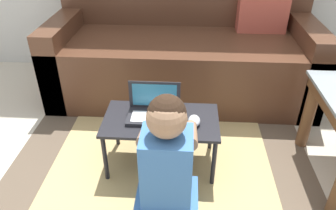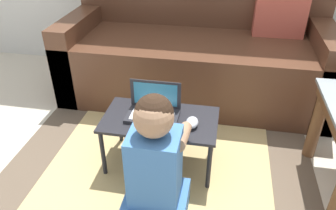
{
  "view_description": "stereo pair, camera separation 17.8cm",
  "coord_description": "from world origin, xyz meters",
  "px_view_note": "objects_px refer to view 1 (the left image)",
  "views": [
    {
      "loc": [
        0.06,
        -1.2,
        1.33
      ],
      "look_at": [
        -0.04,
        0.3,
        0.38
      ],
      "focal_mm": 35.0,
      "sensor_mm": 36.0,
      "label": 1
    },
    {
      "loc": [
        0.24,
        -1.18,
        1.33
      ],
      "look_at": [
        -0.04,
        0.3,
        0.38
      ],
      "focal_mm": 35.0,
      "sensor_mm": 36.0,
      "label": 2
    }
  ],
  "objects_px": {
    "couch": "(184,53)",
    "person_seated": "(167,170)",
    "laptop_desk": "(161,124)",
    "laptop": "(154,112)",
    "computer_mouse": "(194,121)"
  },
  "relations": [
    {
      "from": "laptop",
      "to": "computer_mouse",
      "type": "xyz_separation_m",
      "value": [
        0.22,
        -0.06,
        -0.01
      ]
    },
    {
      "from": "couch",
      "to": "computer_mouse",
      "type": "xyz_separation_m",
      "value": [
        0.08,
        -0.94,
        0.02
      ]
    },
    {
      "from": "couch",
      "to": "person_seated",
      "type": "bearing_deg",
      "value": -91.82
    },
    {
      "from": "computer_mouse",
      "to": "person_seated",
      "type": "xyz_separation_m",
      "value": [
        -0.12,
        -0.35,
        -0.03
      ]
    },
    {
      "from": "person_seated",
      "to": "laptop_desk",
      "type": "bearing_deg",
      "value": 98.65
    },
    {
      "from": "couch",
      "to": "laptop_desk",
      "type": "bearing_deg",
      "value": -96.28
    },
    {
      "from": "couch",
      "to": "laptop_desk",
      "type": "distance_m",
      "value": 0.91
    },
    {
      "from": "couch",
      "to": "person_seated",
      "type": "distance_m",
      "value": 1.29
    },
    {
      "from": "laptop_desk",
      "to": "computer_mouse",
      "type": "relative_size",
      "value": 6.38
    },
    {
      "from": "couch",
      "to": "person_seated",
      "type": "height_order",
      "value": "couch"
    },
    {
      "from": "couch",
      "to": "computer_mouse",
      "type": "bearing_deg",
      "value": -85.2
    },
    {
      "from": "couch",
      "to": "person_seated",
      "type": "xyz_separation_m",
      "value": [
        -0.04,
        -1.29,
        -0.01
      ]
    },
    {
      "from": "laptop",
      "to": "person_seated",
      "type": "bearing_deg",
      "value": -76.23
    },
    {
      "from": "computer_mouse",
      "to": "person_seated",
      "type": "height_order",
      "value": "person_seated"
    },
    {
      "from": "couch",
      "to": "person_seated",
      "type": "relative_size",
      "value": 2.81
    }
  ]
}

